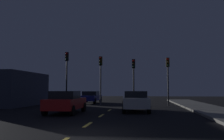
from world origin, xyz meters
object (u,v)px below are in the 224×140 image
Objects in this scene: traffic_signal_center_right at (134,73)px; car_stopped_ahead at (135,101)px; traffic_signal_far_right at (168,72)px; traffic_signal_far_left at (67,68)px; car_oncoming_far at (91,97)px; traffic_signal_center_left at (101,71)px; car_adjacent_lane at (66,102)px.

traffic_signal_center_right is 0.99× the size of car_stopped_ahead.
traffic_signal_center_right is at bearing -180.00° from traffic_signal_far_right.
car_oncoming_far is at bearing 61.10° from traffic_signal_far_left.
car_adjacent_lane is (-0.90, -8.47, -2.67)m from traffic_signal_center_left.
traffic_signal_center_right is (3.32, -0.00, -0.21)m from traffic_signal_center_left.
traffic_signal_far_left reaches higher than car_adjacent_lane.
car_stopped_ahead is (7.14, -6.33, -2.99)m from traffic_signal_far_left.
traffic_signal_far_left is 1.18× the size of traffic_signal_center_right.
traffic_signal_far_left is 1.17× the size of car_stopped_ahead.
traffic_signal_center_left is 1.21× the size of car_adjacent_lane.
traffic_signal_center_left is 6.65m from traffic_signal_far_right.
traffic_signal_far_left is at bearing 179.99° from traffic_signal_center_right.
car_oncoming_far is (-0.80, 11.78, -0.05)m from car_adjacent_lane.
car_adjacent_lane is at bearing -116.48° from traffic_signal_center_right.
car_oncoming_far is at bearing 146.66° from traffic_signal_center_right.
car_adjacent_lane is at bearing -72.80° from traffic_signal_far_left.
traffic_signal_far_right is at bearing 0.00° from traffic_signal_center_right.
traffic_signal_far_right reaches higher than car_adjacent_lane.
traffic_signal_center_right reaches higher than car_stopped_ahead.
traffic_signal_far_left reaches higher than traffic_signal_far_right.
traffic_signal_center_left reaches higher than traffic_signal_far_right.
car_oncoming_far is at bearing 93.89° from car_adjacent_lane.
traffic_signal_center_right is 3.33m from traffic_signal_far_right.
traffic_signal_far_left is 9.36m from car_adjacent_lane.
traffic_signal_far_left reaches higher than car_oncoming_far.
traffic_signal_center_left is 1.07× the size of traffic_signal_center_right.
traffic_signal_far_right is 1.01× the size of car_oncoming_far.
traffic_signal_far_right is (10.18, -0.00, -0.47)m from traffic_signal_far_left.
traffic_signal_far_left is at bearing -118.90° from car_oncoming_far.
traffic_signal_center_right is 6.80m from car_stopped_ahead.
traffic_signal_far_right is at bearing 48.29° from car_adjacent_lane.
traffic_signal_far_left is 10.00m from car_stopped_ahead.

